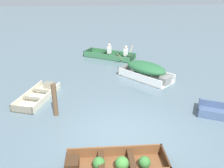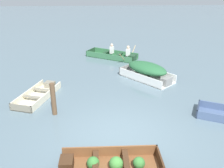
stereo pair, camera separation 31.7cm
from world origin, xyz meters
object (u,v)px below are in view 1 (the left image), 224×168
Objects in this scene: dinghy_wooden_brown_foreground at (115,164)px; rowboat_green_with_crew at (112,55)px; skiff_white_near_moored at (146,70)px; skiff_cream_mid_moored at (39,96)px; mooring_post at (55,100)px.

dinghy_wooden_brown_foreground is 0.82× the size of rowboat_green_with_crew.
rowboat_green_with_crew reaches higher than skiff_white_near_moored.
skiff_cream_mid_moored is 1.87m from mooring_post.
rowboat_green_with_crew is (-1.41, 3.65, -0.30)m from skiff_white_near_moored.
skiff_white_near_moored is 5.36m from skiff_cream_mid_moored.
skiff_cream_mid_moored is (-2.84, 4.59, -0.05)m from dinghy_wooden_brown_foreground.
skiff_white_near_moored is at bearing 19.31° from skiff_cream_mid_moored.
skiff_white_near_moored is (2.21, 6.36, 0.34)m from dinghy_wooden_brown_foreground.
mooring_post is (-2.73, -6.96, 0.45)m from rowboat_green_with_crew.
dinghy_wooden_brown_foreground is at bearing -58.30° from skiff_cream_mid_moored.
mooring_post is (0.91, -1.54, 0.53)m from skiff_cream_mid_moored.
mooring_post is at bearing -141.32° from skiff_white_near_moored.
skiff_cream_mid_moored is at bearing 120.51° from mooring_post.
dinghy_wooden_brown_foreground is at bearing -57.70° from mooring_post.
skiff_white_near_moored is 3.93m from rowboat_green_with_crew.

